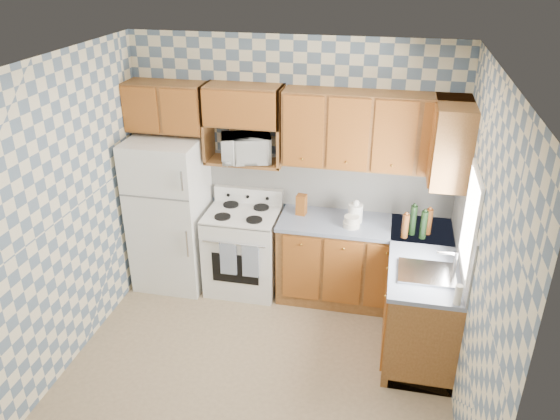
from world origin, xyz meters
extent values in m
plane|color=#816B50|center=(0.00, 0.00, 0.00)|extent=(3.40, 3.40, 0.00)
cube|color=slate|center=(0.00, 1.60, 1.35)|extent=(3.40, 0.02, 2.70)
cube|color=slate|center=(1.70, 0.00, 1.35)|extent=(0.02, 3.20, 2.70)
cube|color=white|center=(0.40, 1.59, 1.20)|extent=(2.60, 0.02, 0.56)
cube|color=white|center=(1.69, 0.80, 1.20)|extent=(0.02, 1.60, 0.56)
cube|color=white|center=(-1.27, 1.25, 0.84)|extent=(0.75, 0.70, 1.68)
cube|color=white|center=(-0.47, 1.28, 0.45)|extent=(0.76, 0.65, 0.90)
cube|color=silver|center=(-0.47, 1.28, 0.91)|extent=(0.76, 0.65, 0.02)
cube|color=white|center=(-0.47, 1.55, 1.00)|extent=(0.76, 0.08, 0.17)
cube|color=navy|center=(-0.53, 0.93, 0.55)|extent=(0.17, 0.02, 0.37)
cube|color=navy|center=(-0.30, 0.93, 0.55)|extent=(0.17, 0.02, 0.37)
cube|color=brown|center=(0.82, 1.30, 0.44)|extent=(1.75, 0.60, 0.88)
cube|color=brown|center=(1.40, 0.80, 0.44)|extent=(0.60, 1.60, 0.88)
cube|color=slate|center=(0.82, 1.30, 0.90)|extent=(1.77, 0.63, 0.04)
cube|color=slate|center=(1.40, 0.80, 0.90)|extent=(0.63, 1.60, 0.04)
cube|color=brown|center=(0.82, 1.44, 1.85)|extent=(1.75, 0.33, 0.74)
cube|color=brown|center=(-1.29, 1.44, 1.97)|extent=(0.82, 0.33, 0.50)
cube|color=brown|center=(1.53, 1.25, 1.85)|extent=(0.33, 0.70, 0.74)
cube|color=brown|center=(-0.47, 1.44, 1.44)|extent=(0.80, 0.33, 0.03)
imported|color=white|center=(-0.45, 1.41, 1.59)|extent=(0.58, 0.48, 0.28)
cube|color=#B7B7BC|center=(1.40, 0.45, 0.93)|extent=(0.48, 0.40, 0.03)
cube|color=white|center=(1.69, 0.45, 1.45)|extent=(0.02, 0.66, 0.86)
cylinder|color=black|center=(1.28, 1.16, 1.07)|extent=(0.07, 0.07, 0.30)
cylinder|color=black|center=(1.38, 1.10, 1.06)|extent=(0.07, 0.07, 0.28)
cylinder|color=#5C3013|center=(1.43, 1.20, 1.05)|extent=(0.07, 0.07, 0.26)
cylinder|color=#5C3013|center=(1.21, 1.08, 1.04)|extent=(0.07, 0.07, 0.24)
cube|color=brown|center=(0.15, 1.37, 1.03)|extent=(0.11, 0.11, 0.22)
cylinder|color=white|center=(0.71, 1.31, 1.01)|extent=(0.15, 0.15, 0.19)
cylinder|color=silver|center=(1.62, 0.05, 1.01)|extent=(0.06, 0.06, 0.17)
camera|label=1|loc=(1.00, -3.70, 3.46)|focal=35.00mm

